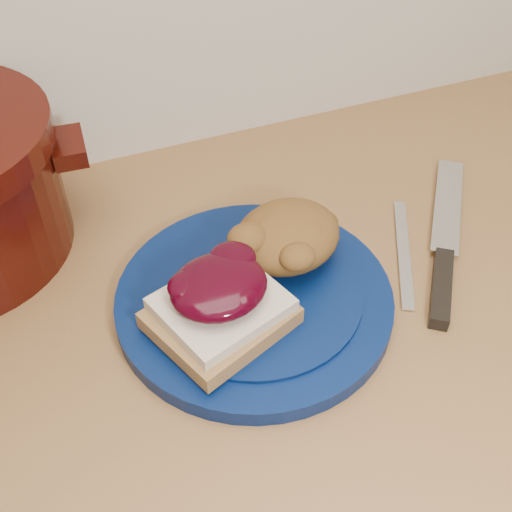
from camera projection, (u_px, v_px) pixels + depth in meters
name	position (u px, v px, depth m)	size (l,w,h in m)	color
base_cabinet	(240.00, 505.00, 0.99)	(4.00, 0.60, 0.86)	beige
plate	(254.00, 299.00, 0.66)	(0.28, 0.28, 0.02)	#041643
sandwich	(220.00, 303.00, 0.60)	(0.15, 0.14, 0.06)	olive
stuffing_mound	(287.00, 236.00, 0.66)	(0.12, 0.10, 0.06)	brown
chef_knife	(443.00, 263.00, 0.70)	(0.19, 0.24, 0.02)	black
butter_knife	(404.00, 251.00, 0.72)	(0.17, 0.01, 0.00)	silver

